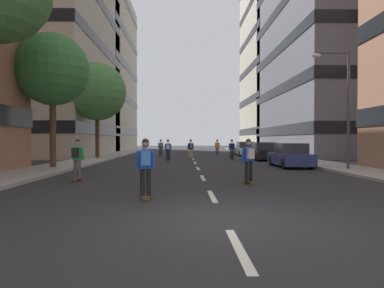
% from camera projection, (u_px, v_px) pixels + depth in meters
% --- Properties ---
extents(ground_plane, '(137.08, 137.08, 0.00)m').
position_uv_depth(ground_plane, '(193.00, 159.00, 30.24)').
color(ground_plane, '#28282B').
extents(sidewalk_left, '(2.95, 62.83, 0.14)m').
position_uv_depth(sidewalk_left, '(104.00, 157.00, 32.87)').
color(sidewalk_left, '#9E9991').
rests_on(sidewalk_left, ground_plane).
extents(sidewalk_right, '(2.95, 62.83, 0.14)m').
position_uv_depth(sidewalk_right, '(279.00, 157.00, 33.31)').
color(sidewalk_right, '#9E9991').
rests_on(sidewalk_right, ground_plane).
extents(lane_markings, '(0.16, 52.20, 0.01)m').
position_uv_depth(lane_markings, '(193.00, 159.00, 30.39)').
color(lane_markings, silver).
rests_on(lane_markings, ground_plane).
extents(building_left_mid, '(15.18, 20.45, 28.26)m').
position_uv_depth(building_left_mid, '(36.00, 30.00, 38.36)').
color(building_left_mid, '#B2A893').
rests_on(building_left_mid, ground_plane).
extents(building_left_far, '(15.18, 21.18, 25.98)m').
position_uv_depth(building_left_far, '(83.00, 71.00, 55.99)').
color(building_left_far, '#B2A893').
rests_on(building_left_far, ground_plane).
extents(building_right_far, '(15.18, 17.20, 31.00)m').
position_uv_depth(building_right_far, '(293.00, 57.00, 56.87)').
color(building_right_far, '#BCB29E').
rests_on(building_right_far, ground_plane).
extents(parked_car_near, '(1.82, 4.40, 1.52)m').
position_uv_depth(parked_car_near, '(245.00, 149.00, 37.06)').
color(parked_car_near, silver).
rests_on(parked_car_near, ground_plane).
extents(parked_car_mid, '(1.82, 4.40, 1.52)m').
position_uv_depth(parked_car_mid, '(263.00, 152.00, 28.73)').
color(parked_car_mid, black).
rests_on(parked_car_mid, ground_plane).
extents(parked_car_far, '(1.82, 4.40, 1.52)m').
position_uv_depth(parked_car_far, '(290.00, 156.00, 21.42)').
color(parked_car_far, navy).
rests_on(parked_car_far, ground_plane).
extents(street_tree_mid, '(5.14, 5.14, 8.46)m').
position_uv_depth(street_tree_mid, '(97.00, 92.00, 30.14)').
color(street_tree_mid, '#4C3823').
rests_on(street_tree_mid, sidewalk_left).
extents(street_tree_far, '(4.23, 4.23, 7.85)m').
position_uv_depth(street_tree_far, '(53.00, 70.00, 19.85)').
color(street_tree_far, '#4C3823').
rests_on(street_tree_far, sidewalk_left).
extents(streetlamp_right, '(2.13, 0.30, 6.50)m').
position_uv_depth(streetlamp_right, '(342.00, 96.00, 18.71)').
color(streetlamp_right, '#3F3F44').
rests_on(streetlamp_right, sidewalk_right).
extents(skater_0, '(0.56, 0.92, 1.78)m').
position_uv_depth(skater_0, '(146.00, 164.00, 9.93)').
color(skater_0, brown).
rests_on(skater_0, ground_plane).
extents(skater_1, '(0.54, 0.91, 1.78)m').
position_uv_depth(skater_1, '(161.00, 147.00, 35.10)').
color(skater_1, brown).
rests_on(skater_1, ground_plane).
extents(skater_2, '(0.56, 0.92, 1.78)m').
position_uv_depth(skater_2, '(191.00, 148.00, 29.97)').
color(skater_2, brown).
rests_on(skater_2, ground_plane).
extents(skater_3, '(0.56, 0.92, 1.78)m').
position_uv_depth(skater_3, '(77.00, 157.00, 14.21)').
color(skater_3, brown).
rests_on(skater_3, ground_plane).
extents(skater_4, '(0.57, 0.92, 1.78)m').
position_uv_depth(skater_4, '(249.00, 158.00, 13.31)').
color(skater_4, brown).
rests_on(skater_4, ground_plane).
extents(skater_5, '(0.55, 0.91, 1.78)m').
position_uv_depth(skater_5, '(217.00, 147.00, 37.05)').
color(skater_5, brown).
rests_on(skater_5, ground_plane).
extents(skater_6, '(0.55, 0.91, 1.78)m').
position_uv_depth(skater_6, '(168.00, 149.00, 27.04)').
color(skater_6, brown).
rests_on(skater_6, ground_plane).
extents(skater_7, '(0.53, 0.90, 1.78)m').
position_uv_depth(skater_7, '(232.00, 148.00, 28.83)').
color(skater_7, brown).
rests_on(skater_7, ground_plane).
extents(skater_8, '(0.57, 0.92, 1.78)m').
position_uv_depth(skater_8, '(144.00, 147.00, 32.95)').
color(skater_8, brown).
rests_on(skater_8, ground_plane).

